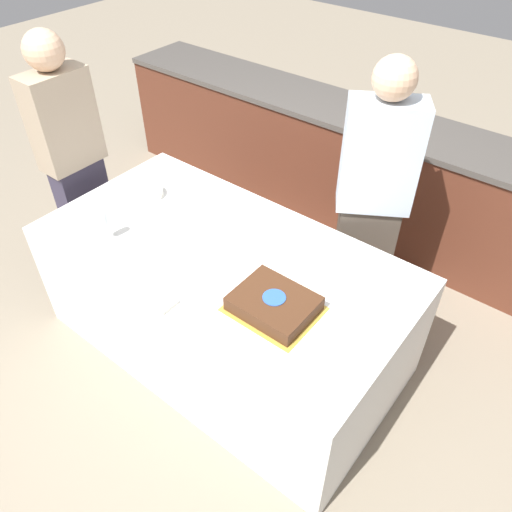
{
  "coord_description": "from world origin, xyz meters",
  "views": [
    {
      "loc": [
        1.39,
        -1.46,
        2.48
      ],
      "look_at": [
        0.23,
        0.0,
        0.85
      ],
      "focal_mm": 35.0,
      "sensor_mm": 36.0,
      "label": 1
    }
  ],
  "objects_px": {
    "plate_stack": "(148,192)",
    "person_cutting_cake": "(372,200)",
    "cake": "(274,304)",
    "person_seated_left": "(73,159)",
    "wine_glass": "(104,221)"
  },
  "relations": [
    {
      "from": "cake",
      "to": "wine_glass",
      "type": "bearing_deg",
      "value": -172.25
    },
    {
      "from": "cake",
      "to": "plate_stack",
      "type": "bearing_deg",
      "value": 166.59
    },
    {
      "from": "cake",
      "to": "person_seated_left",
      "type": "bearing_deg",
      "value": 174.71
    },
    {
      "from": "cake",
      "to": "plate_stack",
      "type": "relative_size",
      "value": 2.14
    },
    {
      "from": "plate_stack",
      "to": "person_seated_left",
      "type": "relative_size",
      "value": 0.12
    },
    {
      "from": "wine_glass",
      "to": "person_seated_left",
      "type": "relative_size",
      "value": 0.11
    },
    {
      "from": "plate_stack",
      "to": "person_cutting_cake",
      "type": "xyz_separation_m",
      "value": [
        1.17,
        0.64,
        0.1
      ]
    },
    {
      "from": "plate_stack",
      "to": "person_seated_left",
      "type": "height_order",
      "value": "person_seated_left"
    },
    {
      "from": "plate_stack",
      "to": "person_cutting_cake",
      "type": "distance_m",
      "value": 1.34
    },
    {
      "from": "cake",
      "to": "person_cutting_cake",
      "type": "height_order",
      "value": "person_cutting_cake"
    },
    {
      "from": "cake",
      "to": "wine_glass",
      "type": "distance_m",
      "value": 1.05
    },
    {
      "from": "cake",
      "to": "person_seated_left",
      "type": "distance_m",
      "value": 1.72
    },
    {
      "from": "cake",
      "to": "wine_glass",
      "type": "relative_size",
      "value": 2.34
    },
    {
      "from": "plate_stack",
      "to": "person_seated_left",
      "type": "distance_m",
      "value": 0.56
    },
    {
      "from": "wine_glass",
      "to": "person_seated_left",
      "type": "height_order",
      "value": "person_seated_left"
    }
  ]
}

